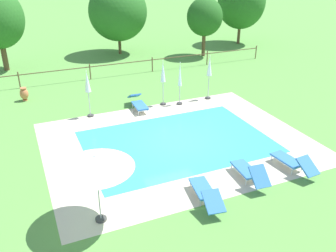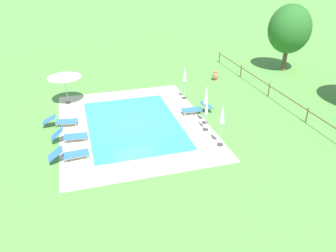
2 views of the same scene
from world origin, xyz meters
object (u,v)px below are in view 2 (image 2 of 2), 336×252
at_px(sun_lounger_north_far, 70,136).
at_px(patio_umbrella_open_foreground, 64,75).
at_px(patio_umbrella_closed_row_mid_west, 207,108).
at_px(patio_umbrella_closed_row_mid_east, 222,117).
at_px(sun_lounger_north_near_steps, 196,109).
at_px(patio_umbrella_closed_row_west, 185,76).
at_px(terracotta_urn_near_fence, 215,76).
at_px(sun_lounger_north_end, 70,154).
at_px(patio_umbrella_closed_row_centre, 206,98).
at_px(tree_centre, 290,29).
at_px(sun_lounger_north_mid, 62,121).

bearing_deg(sun_lounger_north_far, patio_umbrella_open_foreground, -179.76).
xyz_separation_m(patio_umbrella_closed_row_mid_west, patio_umbrella_closed_row_mid_east, (1.88, 0.12, 0.29)).
height_order(sun_lounger_north_near_steps, patio_umbrella_closed_row_mid_west, patio_umbrella_closed_row_mid_west).
xyz_separation_m(patio_umbrella_closed_row_west, patio_umbrella_closed_row_mid_west, (4.93, -0.32, -0.22)).
bearing_deg(terracotta_urn_near_fence, sun_lounger_north_far, -59.33).
xyz_separation_m(sun_lounger_north_end, patio_umbrella_closed_row_centre, (-1.97, 8.18, 1.35)).
xyz_separation_m(sun_lounger_north_far, tree_centre, (-7.79, 18.75, 3.24)).
bearing_deg(sun_lounger_north_far, patio_umbrella_closed_row_mid_west, 83.73).
bearing_deg(patio_umbrella_closed_row_centre, sun_lounger_north_end, -76.47).
xyz_separation_m(sun_lounger_north_mid, sun_lounger_north_end, (4.03, 0.38, 0.01)).
distance_m(sun_lounger_north_end, patio_umbrella_closed_row_centre, 8.52).
height_order(patio_umbrella_closed_row_mid_east, tree_centre, tree_centre).
height_order(patio_umbrella_open_foreground, patio_umbrella_closed_row_mid_east, patio_umbrella_closed_row_mid_east).
bearing_deg(tree_centre, patio_umbrella_closed_row_west, -70.71).
bearing_deg(patio_umbrella_closed_row_centre, tree_centre, 126.17).
relative_size(sun_lounger_north_mid, sun_lounger_north_far, 1.06).
distance_m(patio_umbrella_open_foreground, patio_umbrella_closed_row_mid_west, 10.14).
distance_m(sun_lounger_north_near_steps, terracotta_urn_near_fence, 6.69).
xyz_separation_m(sun_lounger_north_end, patio_umbrella_closed_row_west, (-6.03, 8.20, 1.33)).
relative_size(patio_umbrella_closed_row_west, patio_umbrella_closed_row_centre, 0.97).
relative_size(patio_umbrella_closed_row_west, patio_umbrella_closed_row_mid_east, 0.96).
bearing_deg(patio_umbrella_open_foreground, tree_centre, 96.78).
bearing_deg(patio_umbrella_closed_row_mid_east, terracotta_urn_near_fence, 158.22).
xyz_separation_m(patio_umbrella_closed_row_west, tree_centre, (-3.72, 10.62, 1.92)).
bearing_deg(patio_umbrella_closed_row_mid_west, sun_lounger_north_near_steps, 173.59).
bearing_deg(sun_lounger_north_mid, patio_umbrella_open_foreground, 172.96).
height_order(sun_lounger_north_mid, sun_lounger_north_end, sun_lounger_north_end).
relative_size(sun_lounger_north_mid, terracotta_urn_near_fence, 2.76).
distance_m(sun_lounger_north_mid, patio_umbrella_closed_row_mid_east, 9.76).
bearing_deg(patio_umbrella_closed_row_centre, sun_lounger_north_far, -89.94).
xyz_separation_m(sun_lounger_north_far, patio_umbrella_closed_row_west, (-4.07, 8.13, 1.32)).
bearing_deg(patio_umbrella_closed_row_mid_west, patio_umbrella_closed_row_centre, 161.00).
relative_size(sun_lounger_north_end, patio_umbrella_closed_row_mid_west, 0.86).
height_order(sun_lounger_north_far, patio_umbrella_closed_row_mid_east, patio_umbrella_closed_row_mid_east).
bearing_deg(patio_umbrella_closed_row_mid_west, patio_umbrella_closed_row_mid_east, 3.66).
xyz_separation_m(patio_umbrella_closed_row_west, patio_umbrella_closed_row_mid_east, (6.80, -0.20, 0.06)).
relative_size(sun_lounger_north_end, patio_umbrella_closed_row_centre, 0.82).
bearing_deg(sun_lounger_north_near_steps, terracotta_urn_near_fence, 145.86).
height_order(patio_umbrella_closed_row_west, patio_umbrella_closed_row_mid_east, patio_umbrella_closed_row_mid_east).
xyz_separation_m(sun_lounger_north_end, tree_centre, (-9.75, 18.82, 3.25)).
relative_size(patio_umbrella_closed_row_mid_west, patio_umbrella_closed_row_centre, 0.96).
height_order(sun_lounger_north_far, terracotta_urn_near_fence, sun_lounger_north_far).
distance_m(sun_lounger_north_near_steps, sun_lounger_north_far, 8.21).
relative_size(patio_umbrella_closed_row_centre, terracotta_urn_near_fence, 3.25).
bearing_deg(patio_umbrella_closed_row_centre, patio_umbrella_closed_row_west, 179.71).
bearing_deg(sun_lounger_north_far, patio_umbrella_closed_row_mid_east, 70.98).
bearing_deg(terracotta_urn_near_fence, patio_umbrella_closed_row_mid_east, -21.78).
bearing_deg(patio_umbrella_closed_row_centre, patio_umbrella_closed_row_mid_east, -3.72).
relative_size(sun_lounger_north_far, sun_lounger_north_end, 0.97).
bearing_deg(sun_lounger_north_near_steps, tree_centre, 120.58).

